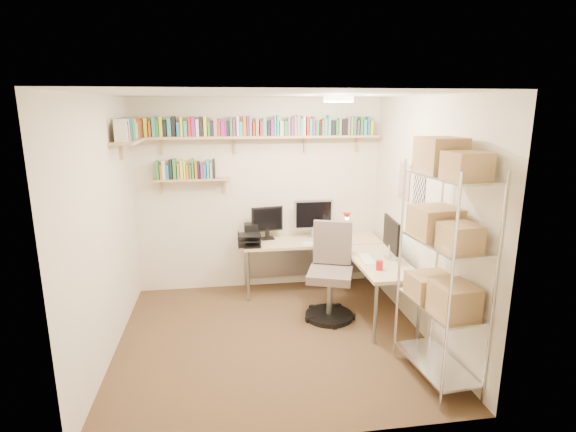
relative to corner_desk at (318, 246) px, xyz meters
name	(u,v)px	position (x,y,z in m)	size (l,w,h in m)	color
ground	(273,338)	(-0.69, -0.98, -0.69)	(3.20, 3.20, 0.00)	#422A1C
room_shell	(272,195)	(-0.69, -0.98, 0.86)	(3.24, 3.04, 2.52)	beige
wall_shelves	(225,137)	(-1.12, 0.31, 1.34)	(3.12, 1.09, 0.80)	tan
corner_desk	(318,246)	(0.00, 0.00, 0.00)	(1.85, 1.81, 1.20)	beige
office_chair	(330,278)	(0.03, -0.55, -0.22)	(0.62, 0.63, 1.10)	black
wire_rack	(444,235)	(0.66, -1.88, 0.65)	(0.48, 0.87, 2.14)	silver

